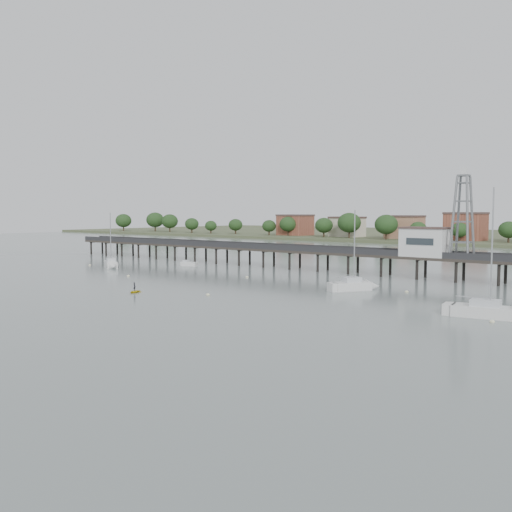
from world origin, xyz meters
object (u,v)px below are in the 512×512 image
(yellow_dinghy, at_px, (135,293))
(white_tender, at_px, (189,264))
(lattice_tower, at_px, (463,217))
(sailboat_d, at_px, (501,313))
(sailboat_b, at_px, (112,265))
(sailboat_c, at_px, (359,286))
(pier, at_px, (309,252))

(yellow_dinghy, bearing_deg, white_tender, 105.68)
(lattice_tower, relative_size, sailboat_d, 0.99)
(sailboat_b, bearing_deg, lattice_tower, 48.54)
(lattice_tower, bearing_deg, sailboat_c, -112.02)
(pier, relative_size, lattice_tower, 9.68)
(pier, distance_m, sailboat_c, 31.22)
(lattice_tower, xyz_separation_m, sailboat_b, (-66.92, -22.91, -10.45))
(sailboat_d, height_order, yellow_dinghy, sailboat_d)
(pier, height_order, lattice_tower, lattice_tower)
(sailboat_d, height_order, sailboat_b, sailboat_d)
(sailboat_b, height_order, white_tender, sailboat_b)
(yellow_dinghy, bearing_deg, sailboat_d, -4.99)
(pier, xyz_separation_m, lattice_tower, (31.50, 0.00, 7.31))
(yellow_dinghy, bearing_deg, sailboat_b, 128.66)
(pier, bearing_deg, yellow_dinghy, -91.89)
(white_tender, bearing_deg, sailboat_b, -141.45)
(sailboat_b, distance_m, white_tender, 16.75)
(white_tender, bearing_deg, pier, 1.51)
(sailboat_d, relative_size, sailboat_c, 1.21)
(sailboat_c, bearing_deg, sailboat_b, 123.49)
(lattice_tower, height_order, sailboat_b, lattice_tower)
(pier, bearing_deg, white_tender, -160.95)
(pier, distance_m, lattice_tower, 32.34)
(yellow_dinghy, bearing_deg, lattice_tower, 33.86)
(sailboat_d, bearing_deg, sailboat_c, 146.76)
(pier, xyz_separation_m, sailboat_d, (47.09, -31.65, -3.16))
(sailboat_c, bearing_deg, sailboat_d, -83.06)
(lattice_tower, xyz_separation_m, yellow_dinghy, (-32.95, -44.10, -11.10))
(pier, relative_size, yellow_dinghy, 65.59)
(lattice_tower, relative_size, sailboat_c, 1.20)
(lattice_tower, bearing_deg, white_tender, -171.11)
(sailboat_b, xyz_separation_m, yellow_dinghy, (33.97, -21.20, -0.65))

